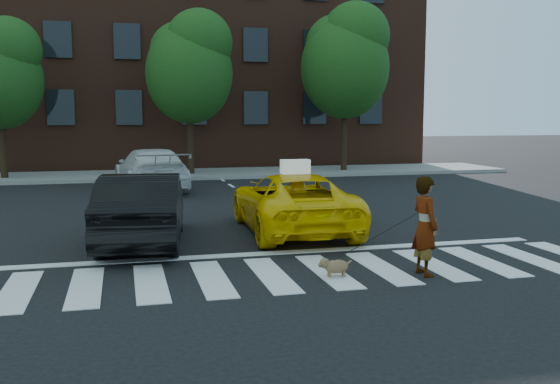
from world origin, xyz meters
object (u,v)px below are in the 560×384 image
black_sedan (143,209)px  woman (425,226)px  tree_left (0,70)px  dog (334,266)px  tree_mid (190,63)px  tree_right (346,57)px  taxi (293,202)px  white_suv (151,169)px

black_sedan → woman: 5.88m
tree_left → dog: bearing=-65.4°
tree_left → tree_mid: (7.50, -0.00, 0.41)m
tree_mid → dog: 18.01m
tree_right → dog: (-6.56, -17.39, -5.07)m
tree_mid → tree_right: 7.01m
dog → taxi: bearing=92.1°
white_suv → dog: size_ratio=8.87×
dog → tree_mid: bearing=99.5°
taxi → white_suv: 9.33m
black_sedan → woman: (4.50, -3.79, 0.10)m
white_suv → woman: bearing=99.3°
tree_right → white_suv: tree_right is taller
taxi → dog: taxi is taller
tree_left → dog: (7.94, -17.39, -4.25)m
tree_mid → black_sedan: bearing=-100.4°
tree_left → taxi: (8.37, -13.28, -3.76)m
black_sedan → woman: woman is taller
tree_mid → taxi: tree_mid is taller
dog → white_suv: bearing=108.4°
tree_mid → black_sedan: tree_mid is taller
tree_left → white_suv: bearing=-38.2°
tree_right → black_sedan: bearing=-124.6°
taxi → black_sedan: 3.45m
tree_left → woman: bearing=-61.7°
white_suv → woman: 13.80m
tree_left → taxi: tree_left is taller
tree_left → woman: size_ratio=3.88×
tree_left → dog: tree_left is taller
tree_left → black_sedan: tree_left is taller
white_suv → tree_left: bearing=-45.3°
tree_right → woman: tree_right is taller
white_suv → dog: 13.24m
tree_mid → taxi: (0.87, -13.28, -4.17)m
black_sedan → taxi: bearing=-164.1°
black_sedan → white_suv: 9.47m
white_suv → dog: (2.38, -13.01, -0.55)m
tree_left → taxi: bearing=-57.8°
black_sedan → woman: size_ratio=2.69×
woman → white_suv: bearing=13.2°
taxi → black_sedan: (-3.40, -0.55, 0.06)m
woman → tree_left: bearing=25.0°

